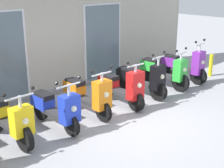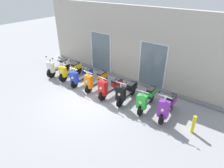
{
  "view_description": "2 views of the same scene",
  "coord_description": "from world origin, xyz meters",
  "px_view_note": "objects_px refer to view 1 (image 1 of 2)",
  "views": [
    {
      "loc": [
        -4.82,
        -4.45,
        2.98
      ],
      "look_at": [
        -0.23,
        0.39,
        0.82
      ],
      "focal_mm": 52.04,
      "sensor_mm": 36.0,
      "label": 1
    },
    {
      "loc": [
        5.3,
        -5.29,
        4.85
      ],
      "look_at": [
        0.77,
        0.66,
        0.78
      ],
      "focal_mm": 30.84,
      "sensor_mm": 36.0,
      "label": 2
    }
  ],
  "objects_px": {
    "scooter_black": "(142,79)",
    "scooter_green": "(164,71)",
    "curb_bollard": "(211,65)",
    "scooter_yellow": "(8,118)",
    "scooter_blue": "(55,107)",
    "scooter_purple": "(184,65)",
    "scooter_orange": "(88,94)",
    "scooter_red": "(121,87)"
  },
  "relations": [
    {
      "from": "scooter_yellow",
      "to": "scooter_blue",
      "type": "distance_m",
      "value": 0.99
    },
    {
      "from": "scooter_green",
      "to": "scooter_purple",
      "type": "distance_m",
      "value": 0.93
    },
    {
      "from": "scooter_orange",
      "to": "scooter_purple",
      "type": "xyz_separation_m",
      "value": [
        3.74,
        -0.02,
        0.01
      ]
    },
    {
      "from": "scooter_yellow",
      "to": "scooter_purple",
      "type": "bearing_deg",
      "value": -0.64
    },
    {
      "from": "scooter_yellow",
      "to": "scooter_orange",
      "type": "distance_m",
      "value": 1.91
    },
    {
      "from": "scooter_blue",
      "to": "scooter_green",
      "type": "xyz_separation_m",
      "value": [
        3.74,
        0.08,
        0.04
      ]
    },
    {
      "from": "scooter_orange",
      "to": "scooter_red",
      "type": "relative_size",
      "value": 1.0
    },
    {
      "from": "scooter_green",
      "to": "curb_bollard",
      "type": "height_order",
      "value": "scooter_green"
    },
    {
      "from": "scooter_orange",
      "to": "curb_bollard",
      "type": "height_order",
      "value": "scooter_orange"
    },
    {
      "from": "scooter_green",
      "to": "scooter_blue",
      "type": "bearing_deg",
      "value": -178.7
    },
    {
      "from": "scooter_orange",
      "to": "curb_bollard",
      "type": "distance_m",
      "value": 4.86
    },
    {
      "from": "scooter_red",
      "to": "scooter_purple",
      "type": "distance_m",
      "value": 2.77
    },
    {
      "from": "scooter_black",
      "to": "scooter_green",
      "type": "relative_size",
      "value": 1.01
    },
    {
      "from": "scooter_orange",
      "to": "curb_bollard",
      "type": "relative_size",
      "value": 2.28
    },
    {
      "from": "scooter_yellow",
      "to": "scooter_purple",
      "type": "height_order",
      "value": "scooter_purple"
    },
    {
      "from": "scooter_black",
      "to": "curb_bollard",
      "type": "xyz_separation_m",
      "value": [
        3.02,
        -0.28,
        -0.13
      ]
    },
    {
      "from": "scooter_yellow",
      "to": "scooter_black",
      "type": "distance_m",
      "value": 3.73
    },
    {
      "from": "scooter_blue",
      "to": "scooter_black",
      "type": "xyz_separation_m",
      "value": [
        2.75,
        0.06,
        0.03
      ]
    },
    {
      "from": "scooter_green",
      "to": "curb_bollard",
      "type": "xyz_separation_m",
      "value": [
        2.03,
        -0.3,
        -0.15
      ]
    },
    {
      "from": "scooter_purple",
      "to": "scooter_yellow",
      "type": "bearing_deg",
      "value": 179.36
    },
    {
      "from": "scooter_purple",
      "to": "curb_bollard",
      "type": "bearing_deg",
      "value": -13.53
    },
    {
      "from": "scooter_orange",
      "to": "scooter_black",
      "type": "relative_size",
      "value": 0.96
    },
    {
      "from": "scooter_purple",
      "to": "scooter_green",
      "type": "bearing_deg",
      "value": 177.96
    },
    {
      "from": "scooter_blue",
      "to": "scooter_red",
      "type": "distance_m",
      "value": 1.9
    },
    {
      "from": "scooter_red",
      "to": "scooter_purple",
      "type": "height_order",
      "value": "scooter_purple"
    },
    {
      "from": "scooter_black",
      "to": "curb_bollard",
      "type": "distance_m",
      "value": 3.04
    },
    {
      "from": "scooter_green",
      "to": "curb_bollard",
      "type": "bearing_deg",
      "value": -8.38
    },
    {
      "from": "scooter_red",
      "to": "scooter_orange",
      "type": "bearing_deg",
      "value": 173.87
    },
    {
      "from": "scooter_blue",
      "to": "scooter_red",
      "type": "bearing_deg",
      "value": -1.11
    },
    {
      "from": "scooter_yellow",
      "to": "scooter_blue",
      "type": "relative_size",
      "value": 1.06
    },
    {
      "from": "scooter_blue",
      "to": "scooter_yellow",
      "type": "bearing_deg",
      "value": 173.28
    },
    {
      "from": "scooter_orange",
      "to": "scooter_red",
      "type": "height_order",
      "value": "scooter_red"
    },
    {
      "from": "scooter_yellow",
      "to": "scooter_green",
      "type": "xyz_separation_m",
      "value": [
        4.72,
        -0.03,
        0.03
      ]
    },
    {
      "from": "scooter_black",
      "to": "curb_bollard",
      "type": "height_order",
      "value": "scooter_black"
    },
    {
      "from": "scooter_green",
      "to": "curb_bollard",
      "type": "relative_size",
      "value": 2.35
    },
    {
      "from": "scooter_yellow",
      "to": "scooter_blue",
      "type": "bearing_deg",
      "value": -6.72
    },
    {
      "from": "scooter_blue",
      "to": "curb_bollard",
      "type": "xyz_separation_m",
      "value": [
        5.78,
        -0.21,
        -0.1
      ]
    },
    {
      "from": "curb_bollard",
      "to": "scooter_green",
      "type": "bearing_deg",
      "value": 171.62
    },
    {
      "from": "scooter_black",
      "to": "scooter_green",
      "type": "bearing_deg",
      "value": 1.36
    },
    {
      "from": "scooter_blue",
      "to": "scooter_red",
      "type": "height_order",
      "value": "scooter_red"
    },
    {
      "from": "scooter_red",
      "to": "scooter_black",
      "type": "distance_m",
      "value": 0.86
    },
    {
      "from": "scooter_black",
      "to": "scooter_purple",
      "type": "height_order",
      "value": "scooter_purple"
    }
  ]
}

